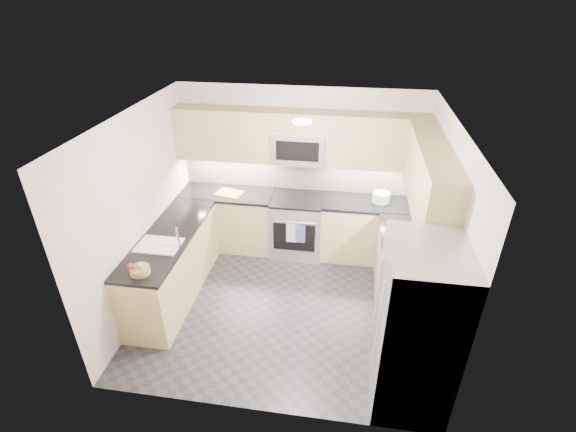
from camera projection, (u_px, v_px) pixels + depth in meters
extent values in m
cube|color=#26262B|center=(284.00, 304.00, 5.56)|extent=(3.60, 3.20, 0.00)
cube|color=beige|center=(283.00, 120.00, 4.32)|extent=(3.60, 3.20, 0.02)
cube|color=beige|center=(300.00, 170.00, 6.32)|extent=(3.60, 0.02, 2.50)
cube|color=beige|center=(254.00, 317.00, 3.57)|extent=(3.60, 0.02, 2.50)
cube|color=beige|center=(141.00, 212.00, 5.18)|extent=(0.02, 3.20, 2.50)
cube|color=beige|center=(441.00, 235.00, 4.71)|extent=(0.02, 3.20, 2.50)
cube|color=tan|center=(229.00, 220.00, 6.60)|extent=(1.42, 0.60, 0.90)
cube|color=tan|center=(368.00, 231.00, 6.31)|extent=(1.42, 0.60, 0.90)
cube|color=tan|center=(403.00, 281.00, 5.27)|extent=(0.60, 1.70, 0.90)
cube|color=tan|center=(173.00, 266.00, 5.53)|extent=(0.60, 2.00, 0.90)
cube|color=black|center=(227.00, 193.00, 6.36)|extent=(1.42, 0.63, 0.04)
cube|color=black|center=(372.00, 203.00, 6.08)|extent=(1.42, 0.63, 0.04)
cube|color=black|center=(408.00, 250.00, 5.04)|extent=(0.63, 1.70, 0.04)
cube|color=black|center=(168.00, 236.00, 5.30)|extent=(0.63, 2.00, 0.04)
cube|color=tan|center=(299.00, 137.00, 5.88)|extent=(3.60, 0.35, 0.75)
cube|color=tan|center=(430.00, 178.00, 4.68)|extent=(0.35, 1.95, 0.75)
cube|color=tan|center=(300.00, 173.00, 6.34)|extent=(3.60, 0.01, 0.51)
cube|color=tan|center=(433.00, 220.00, 5.12)|extent=(0.01, 2.30, 0.51)
cube|color=#A0A3A8|center=(297.00, 226.00, 6.43)|extent=(0.76, 0.65, 0.91)
cube|color=black|center=(297.00, 199.00, 6.20)|extent=(0.76, 0.65, 0.03)
cube|color=black|center=(294.00, 237.00, 6.15)|extent=(0.62, 0.02, 0.45)
cylinder|color=#B2B5BA|center=(294.00, 222.00, 6.00)|extent=(0.60, 0.02, 0.02)
cube|color=#ACAFB5|center=(299.00, 146.00, 5.92)|extent=(0.76, 0.40, 0.40)
cube|color=black|center=(297.00, 151.00, 5.75)|extent=(0.60, 0.01, 0.28)
cube|color=#A6A8AE|center=(416.00, 328.00, 3.94)|extent=(0.70, 0.90, 1.80)
cylinder|color=#B2B5BA|center=(377.00, 334.00, 3.81)|extent=(0.02, 0.02, 1.20)
cylinder|color=#B2B5BA|center=(376.00, 307.00, 4.12)|extent=(0.02, 0.02, 1.20)
cube|color=white|center=(160.00, 250.00, 5.11)|extent=(0.52, 0.38, 0.16)
cylinder|color=silver|center=(178.00, 238.00, 4.97)|extent=(0.03, 0.03, 0.28)
cylinder|color=#7AC755|center=(381.00, 197.00, 6.06)|extent=(0.30, 0.30, 0.14)
cube|color=#C66712|center=(229.00, 193.00, 6.32)|extent=(0.44, 0.35, 0.01)
cylinder|color=#9B8348|center=(140.00, 270.00, 4.58)|extent=(0.28, 0.28, 0.08)
sphere|color=red|center=(130.00, 266.00, 4.53)|extent=(0.07, 0.07, 0.07)
sphere|color=#50BA5A|center=(139.00, 265.00, 4.54)|extent=(0.07, 0.07, 0.07)
cube|color=silver|center=(292.00, 233.00, 6.07)|extent=(0.17, 0.02, 0.31)
cube|color=#344C90|center=(300.00, 234.00, 6.05)|extent=(0.16, 0.02, 0.30)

